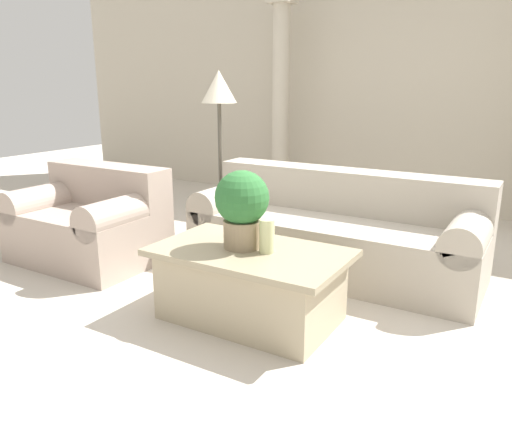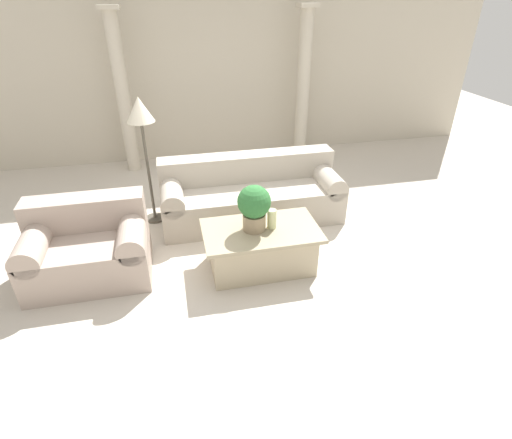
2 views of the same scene
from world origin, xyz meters
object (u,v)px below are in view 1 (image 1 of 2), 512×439
object	(u,v)px
loveseat	(91,221)
floor_lamp	(219,100)
coffee_table	(250,284)
potted_plant	(242,205)
sofa_long	(335,231)

from	to	relation	value
loveseat	floor_lamp	bearing A→B (deg)	57.67
coffee_table	loveseat	bearing A→B (deg)	171.05
loveseat	floor_lamp	distance (m)	1.56
potted_plant	floor_lamp	size ratio (longest dim) A/B	0.31
loveseat	coffee_table	size ratio (longest dim) A/B	0.99
loveseat	coffee_table	distance (m)	1.80
sofa_long	potted_plant	world-z (taller)	potted_plant
coffee_table	potted_plant	bearing A→B (deg)	167.14
coffee_table	potted_plant	xyz separation A→B (m)	(-0.07, 0.02, 0.51)
sofa_long	loveseat	size ratio (longest dim) A/B	1.89
sofa_long	potted_plant	bearing A→B (deg)	-100.14
sofa_long	loveseat	xyz separation A→B (m)	(-1.90, -0.83, 0.01)
coffee_table	floor_lamp	world-z (taller)	floor_lamp
coffee_table	floor_lamp	size ratio (longest dim) A/B	0.76
floor_lamp	potted_plant	bearing A→B (deg)	-50.56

